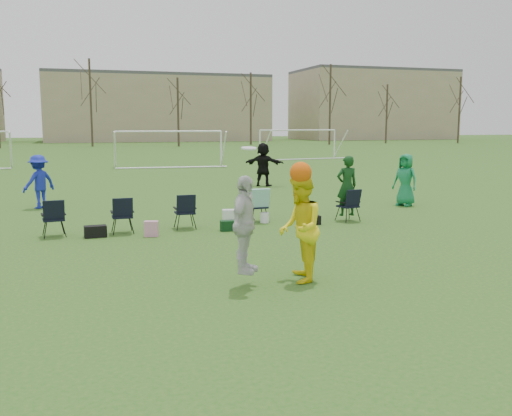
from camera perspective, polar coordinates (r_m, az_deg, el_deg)
name	(u,v)px	position (r m, az deg, el deg)	size (l,w,h in m)	color
ground	(243,325)	(8.36, -1.33, -11.64)	(260.00, 260.00, 0.00)	#29571B
fielder_blue	(39,182)	(20.94, -20.89, 2.47)	(1.19, 0.68, 1.84)	#1724AC
fielder_green_far	(405,180)	(20.87, 14.71, 2.74)	(0.90, 0.59, 1.84)	#157847
fielder_black	(263,164)	(26.74, 0.74, 4.38)	(1.88, 0.60, 2.03)	black
center_contest	(282,226)	(10.24, 2.62, -1.77)	(2.03, 1.16, 2.49)	silver
sideline_setup	(232,206)	(16.12, -2.41, 0.17)	(8.99, 2.20, 1.95)	#0F3A14
goal_mid	(169,138)	(40.04, -8.70, 6.90)	(7.40, 0.63, 2.46)	white
goal_right	(298,136)	(49.06, 4.27, 7.22)	(7.35, 1.14, 2.46)	white
tree_line	(93,107)	(77.47, -15.96, 9.67)	(110.28, 3.28, 11.40)	#382B21
building_row	(127,107)	(103.98, -12.80, 9.85)	(126.00, 16.00, 13.00)	tan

